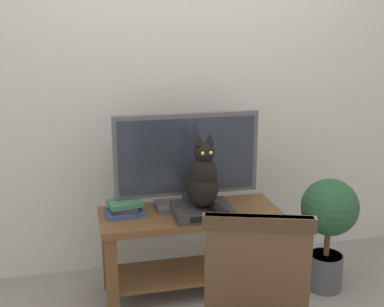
{
  "coord_description": "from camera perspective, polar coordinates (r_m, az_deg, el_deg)",
  "views": [
    {
      "loc": [
        -0.66,
        -2.27,
        1.7
      ],
      "look_at": [
        -0.01,
        0.46,
        0.94
      ],
      "focal_mm": 45.79,
      "sensor_mm": 36.0,
      "label": 1
    }
  ],
  "objects": [
    {
      "name": "tv_stand",
      "position": [
        3.14,
        -0.21,
        -9.76
      ],
      "size": [
        1.12,
        0.44,
        0.55
      ],
      "color": "brown",
      "rests_on": "ground"
    },
    {
      "name": "back_wall",
      "position": [
        3.37,
        -2.03,
        9.99
      ],
      "size": [
        7.0,
        0.12,
        2.8
      ],
      "primitive_type": "cube",
      "color": "beige",
      "rests_on": "ground"
    },
    {
      "name": "tv",
      "position": [
        3.05,
        -0.59,
        -0.61
      ],
      "size": [
        0.91,
        0.2,
        0.61
      ],
      "color": "#4C4C51",
      "rests_on": "tv_stand"
    },
    {
      "name": "potted_plant",
      "position": [
        3.26,
        15.63,
        -7.57
      ],
      "size": [
        0.36,
        0.36,
        0.75
      ],
      "color": "#47474C",
      "rests_on": "ground"
    },
    {
      "name": "cat",
      "position": [
        2.91,
        1.27,
        -3.05
      ],
      "size": [
        0.2,
        0.37,
        0.46
      ],
      "color": "black",
      "rests_on": "media_box"
    },
    {
      "name": "book_stack",
      "position": [
        3.03,
        -7.82,
        -6.35
      ],
      "size": [
        0.24,
        0.2,
        0.09
      ],
      "color": "#33477A",
      "rests_on": "tv_stand"
    },
    {
      "name": "media_box",
      "position": [
        3.0,
        1.15,
        -6.65
      ],
      "size": [
        0.35,
        0.28,
        0.07
      ],
      "color": "#2D2D30",
      "rests_on": "tv_stand"
    }
  ]
}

